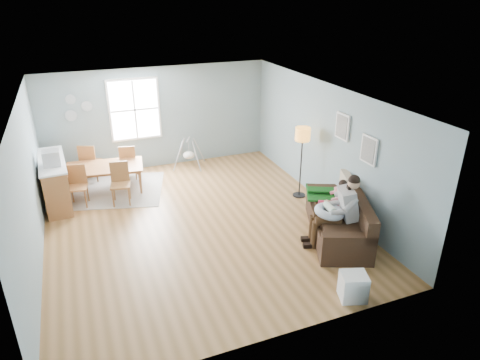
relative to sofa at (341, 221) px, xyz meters
name	(u,v)px	position (x,y,z in m)	size (l,w,h in m)	color
room	(192,111)	(-2.51, 1.49, 2.10)	(8.40, 9.40, 3.90)	olive
window	(135,110)	(-3.11, 4.96, 1.33)	(1.32, 0.08, 1.62)	white
pictures	(355,138)	(0.46, 0.44, 1.53)	(0.05, 1.34, 0.74)	white
wall_plates	(76,108)	(-4.51, 4.96, 1.51)	(0.67, 0.02, 0.66)	#99ABB8
sofa	(341,221)	(0.00, 0.00, 0.00)	(1.74, 2.41, 0.90)	black
green_throw	(331,193)	(0.21, 0.71, 0.25)	(1.01, 0.81, 0.04)	#124F18
beige_pillow	(346,186)	(0.37, 0.45, 0.50)	(0.15, 0.54, 0.54)	tan
father	(339,208)	(-0.25, -0.24, 0.45)	(1.08, 0.70, 1.44)	#99999C
nursing_pillow	(329,212)	(-0.41, -0.17, 0.38)	(0.57, 0.57, 0.15)	silver
infant	(329,207)	(-0.40, -0.14, 0.46)	(0.18, 0.39, 0.14)	silver
toddler	(336,196)	(0.00, 0.22, 0.44)	(0.59, 0.47, 0.88)	silver
floor_lamp	(302,140)	(0.11, 1.86, 1.08)	(0.34, 0.34, 1.68)	black
storage_cube	(353,287)	(-0.91, -1.70, -0.09)	(0.50, 0.47, 0.45)	white
rug	(107,190)	(-4.11, 3.84, -0.31)	(2.62, 1.99, 0.01)	#A49D96
dining_table	(106,179)	(-4.11, 3.84, 0.00)	(1.80, 1.00, 0.63)	#925A30
chair_sw	(77,183)	(-4.75, 3.35, 0.21)	(0.49, 0.49, 0.93)	olive
chair_se	(120,180)	(-3.84, 3.10, 0.23)	(0.50, 0.50, 0.96)	olive
chair_nw	(89,160)	(-4.40, 4.59, 0.25)	(0.59, 0.59, 0.98)	olive
chair_ne	(128,160)	(-3.48, 4.34, 0.21)	(0.50, 0.50, 0.93)	olive
counter	(55,181)	(-5.21, 3.62, 0.21)	(0.64, 1.90, 1.05)	#925A30
monitor	(51,158)	(-5.18, 3.27, 0.90)	(0.35, 0.33, 0.33)	#B5B5BA
baby_swing	(189,154)	(-1.82, 4.59, 0.04)	(1.03, 1.04, 0.79)	#B5B5BA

